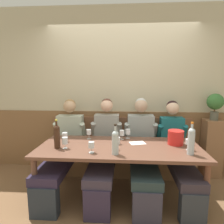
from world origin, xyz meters
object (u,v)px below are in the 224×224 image
wine_glass_near_bucket (122,133)px  wine_glass_center_rear (89,132)px  person_right_seat (177,147)px  wine_bottle_green_tall (115,142)px  person_center_left_seat (64,146)px  wine_glass_left_end (65,141)px  wine_bottle_amber_mid (191,140)px  wine_glass_mid_right (65,135)px  dining_table (119,151)px  person_center_right_seat (142,145)px  wine_glass_center_front (91,146)px  wine_glass_by_bottle (189,142)px  wine_glass_right_end (128,132)px  water_tumbler_right (118,141)px  wine_bottle_clear_water (57,136)px  ice_bucket (176,137)px  wall_bench (121,157)px  person_left_seat (104,146)px  potted_plant (215,103)px

wine_glass_near_bucket → wine_glass_center_rear: (-0.48, -0.01, 0.01)m
person_right_seat → wine_bottle_green_tall: bearing=-144.6°
person_center_left_seat → wine_glass_left_end: person_center_left_seat is taller
wine_bottle_amber_mid → wine_glass_mid_right: (-1.61, 0.38, -0.08)m
dining_table → wine_glass_center_rear: (-0.46, 0.29, 0.17)m
person_center_right_seat → wine_glass_center_rear: size_ratio=9.44×
wine_glass_left_end → wine_glass_center_front: 0.38m
wine_bottle_amber_mid → wine_bottle_green_tall: (-0.87, -0.06, -0.02)m
wine_bottle_green_tall → wine_glass_near_bucket: bearing=83.9°
wine_glass_by_bottle → wine_glass_mid_right: bearing=172.1°
person_center_left_seat → person_center_right_seat: bearing=1.6°
wine_glass_right_end → wine_glass_mid_right: bearing=-166.0°
water_tumbler_right → person_right_seat: bearing=15.9°
person_right_seat → wine_glass_by_bottle: (0.03, -0.40, 0.21)m
wine_glass_mid_right → wine_glass_by_bottle: 1.64m
person_center_right_seat → wine_glass_near_bucket: (-0.30, -0.04, 0.19)m
person_center_left_seat → wine_glass_by_bottle: 1.77m
wine_bottle_clear_water → wine_glass_center_front: wine_bottle_clear_water is taller
ice_bucket → wine_bottle_amber_mid: (0.08, -0.36, 0.07)m
person_center_left_seat → wine_glass_by_bottle: size_ratio=9.74×
wall_bench → water_tumbler_right: bearing=-91.9°
person_left_seat → wine_glass_center_front: bearing=-98.8°
person_center_left_seat → wine_glass_center_front: 0.81m
ice_bucket → wine_glass_right_end: 0.68m
wine_glass_near_bucket → wine_glass_center_rear: bearing=-178.5°
wine_glass_mid_right → water_tumbler_right: size_ratio=1.32×
person_center_left_seat → wine_glass_right_end: (0.96, 0.05, 0.21)m
wine_glass_by_bottle → wine_bottle_amber_mid: bearing=-98.7°
wine_glass_mid_right → wine_glass_center_front: (0.45, -0.41, -0.00)m
ice_bucket → wine_glass_mid_right: 1.52m
wine_glass_right_end → person_left_seat: bearing=-172.5°
wine_bottle_green_tall → wine_glass_center_front: 0.29m
wine_glass_left_end → wine_glass_center_rear: size_ratio=1.02×
person_left_seat → ice_bucket: bearing=-11.0°
person_right_seat → potted_plant: size_ratio=3.13×
wine_glass_left_end → wine_glass_right_end: size_ratio=1.05×
person_center_right_seat → wine_glass_center_front: (-0.65, -0.60, 0.19)m
wine_glass_center_front → person_left_seat: bearing=81.2°
wine_glass_mid_right → wall_bench: bearing=36.9°
wine_bottle_amber_mid → wine_glass_left_end: (-1.51, 0.10, -0.07)m
person_center_left_seat → wine_bottle_clear_water: person_center_left_seat is taller
wine_bottle_amber_mid → wine_bottle_green_tall: 0.87m
wine_bottle_green_tall → water_tumbler_right: 0.39m
person_center_left_seat → wine_bottle_amber_mid: person_center_left_seat is taller
person_center_left_seat → ice_bucket: 1.62m
wine_glass_center_rear → wine_glass_center_front: (0.13, -0.55, -0.01)m
dining_table → person_right_seat: bearing=21.3°
person_left_seat → wine_glass_center_rear: bearing=-173.5°
person_center_right_seat → wine_glass_center_rear: person_center_right_seat is taller
ice_bucket → wine_glass_center_front: size_ratio=1.55×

